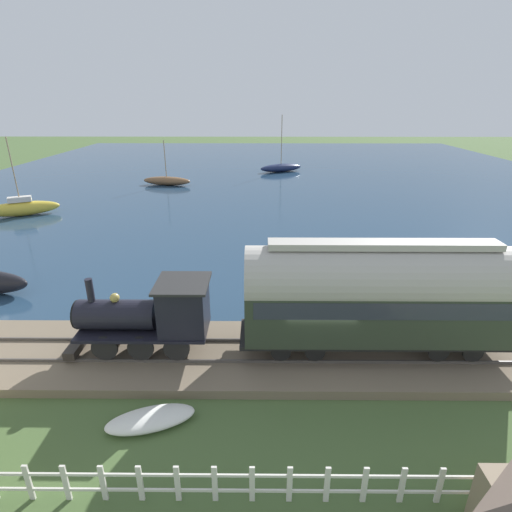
# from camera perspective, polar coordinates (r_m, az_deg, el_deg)

# --- Properties ---
(ground_plane) EXTENTS (200.00, 200.00, 0.00)m
(ground_plane) POSITION_cam_1_polar(r_m,az_deg,el_deg) (16.61, 8.33, -14.49)
(ground_plane) COLOR #476033
(harbor_water) EXTENTS (80.00, 80.00, 0.01)m
(harbor_water) POSITION_cam_1_polar(r_m,az_deg,el_deg) (56.83, 2.75, 11.72)
(harbor_water) COLOR navy
(harbor_water) RESTS_ON ground
(rail_embankment) EXTENTS (4.64, 56.00, 0.48)m
(rail_embankment) POSITION_cam_1_polar(r_m,az_deg,el_deg) (16.54, 8.34, -13.88)
(rail_embankment) COLOR #756651
(rail_embankment) RESTS_ON ground
(steam_locomotive) EXTENTS (2.03, 5.52, 3.03)m
(steam_locomotive) POSITION_cam_1_polar(r_m,az_deg,el_deg) (15.88, -14.47, -7.88)
(steam_locomotive) COLOR black
(steam_locomotive) RESTS_ON rail_embankment
(passenger_coach) EXTENTS (2.39, 10.29, 4.53)m
(passenger_coach) POSITION_cam_1_polar(r_m,az_deg,el_deg) (15.59, 17.00, -5.13)
(passenger_coach) COLOR black
(passenger_coach) RESTS_ON rail_embankment
(sailboat_yellow) EXTENTS (3.78, 6.03, 6.77)m
(sailboat_yellow) POSITION_cam_1_polar(r_m,az_deg,el_deg) (41.14, -30.49, 5.94)
(sailboat_yellow) COLOR gold
(sailboat_yellow) RESTS_ON harbor_water
(sailboat_navy) EXTENTS (4.10, 6.47, 7.68)m
(sailboat_navy) POSITION_cam_1_polar(r_m,az_deg,el_deg) (58.07, 3.59, 12.49)
(sailboat_navy) COLOR #192347
(sailboat_navy) RESTS_ON harbor_water
(sailboat_brown) EXTENTS (2.34, 5.98, 5.22)m
(sailboat_brown) POSITION_cam_1_polar(r_m,az_deg,el_deg) (49.79, -12.62, 10.44)
(sailboat_brown) COLOR brown
(sailboat_brown) RESTS_ON harbor_water
(rowboat_off_pier) EXTENTS (2.51, 2.87, 0.38)m
(rowboat_off_pier) POSITION_cam_1_polar(r_m,az_deg,el_deg) (26.80, 6.37, 0.63)
(rowboat_off_pier) COLOR silver
(rowboat_off_pier) RESTS_ON harbor_water
(rowboat_mid_harbor) EXTENTS (2.48, 2.47, 0.32)m
(rowboat_mid_harbor) POSITION_cam_1_polar(r_m,az_deg,el_deg) (24.97, 20.12, -2.30)
(rowboat_mid_harbor) COLOR #B7B2A3
(rowboat_mid_harbor) RESTS_ON harbor_water
(rowboat_far_out) EXTENTS (1.88, 2.01, 0.43)m
(rowboat_far_out) POSITION_cam_1_polar(r_m,az_deg,el_deg) (25.15, 13.40, -1.22)
(rowboat_far_out) COLOR silver
(rowboat_far_out) RESTS_ON harbor_water
(beached_dinghy) EXTENTS (1.88, 3.00, 0.44)m
(beached_dinghy) POSITION_cam_1_polar(r_m,az_deg,el_deg) (14.11, -14.82, -21.61)
(beached_dinghy) COLOR silver
(beached_dinghy) RESTS_ON ground
(picket_fence) EXTENTS (0.06, 20.14, 1.17)m
(picket_fence) POSITION_cam_1_polar(r_m,az_deg,el_deg) (11.89, 12.71, -29.22)
(picket_fence) COLOR silver
(picket_fence) RESTS_ON ground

